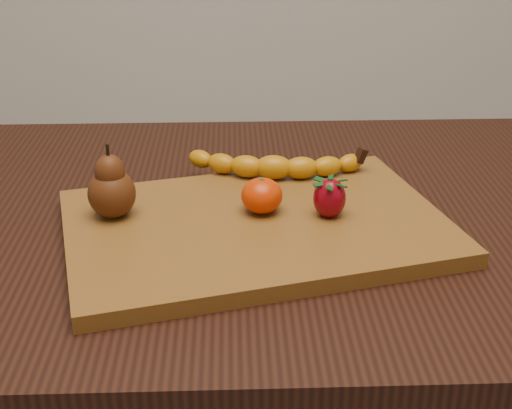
{
  "coord_description": "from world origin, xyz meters",
  "views": [
    {
      "loc": [
        -0.02,
        -0.83,
        1.17
      ],
      "look_at": [
        0.01,
        -0.07,
        0.8
      ],
      "focal_mm": 50.0,
      "sensor_mm": 36.0,
      "label": 1
    }
  ],
  "objects_px": {
    "cutting_board": "(256,227)",
    "table": "(247,274)",
    "pear": "(111,181)",
    "mandarin": "(262,196)"
  },
  "relations": [
    {
      "from": "cutting_board",
      "to": "table",
      "type": "bearing_deg",
      "value": 84.49
    },
    {
      "from": "cutting_board",
      "to": "pear",
      "type": "distance_m",
      "value": 0.18
    },
    {
      "from": "cutting_board",
      "to": "mandarin",
      "type": "xyz_separation_m",
      "value": [
        0.01,
        0.02,
        0.03
      ]
    },
    {
      "from": "table",
      "to": "mandarin",
      "type": "xyz_separation_m",
      "value": [
        0.02,
        -0.05,
        0.14
      ]
    },
    {
      "from": "table",
      "to": "cutting_board",
      "type": "xyz_separation_m",
      "value": [
        0.01,
        -0.07,
        0.11
      ]
    },
    {
      "from": "mandarin",
      "to": "table",
      "type": "bearing_deg",
      "value": 111.23
    },
    {
      "from": "cutting_board",
      "to": "pear",
      "type": "height_order",
      "value": "pear"
    },
    {
      "from": "table",
      "to": "pear",
      "type": "xyz_separation_m",
      "value": [
        -0.16,
        -0.05,
        0.16
      ]
    },
    {
      "from": "pear",
      "to": "mandarin",
      "type": "xyz_separation_m",
      "value": [
        0.18,
        0.0,
        -0.02
      ]
    },
    {
      "from": "mandarin",
      "to": "cutting_board",
      "type": "bearing_deg",
      "value": -110.24
    }
  ]
}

